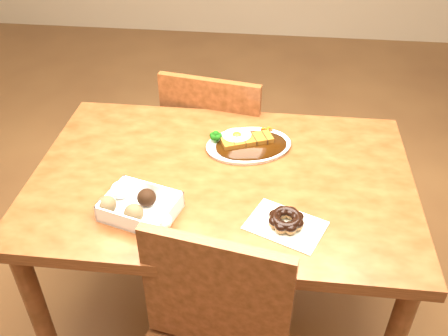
# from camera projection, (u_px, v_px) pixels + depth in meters

# --- Properties ---
(ground) EXTENTS (6.00, 6.00, 0.00)m
(ground) POSITION_uv_depth(u_px,v_px,m) (223.00, 320.00, 2.03)
(ground) COLOR brown
(ground) RESTS_ON ground
(table) EXTENTS (1.20, 0.80, 0.75)m
(table) POSITION_uv_depth(u_px,v_px,m) (222.00, 199.00, 1.64)
(table) COLOR #47240E
(table) RESTS_ON ground
(chair_far) EXTENTS (0.49, 0.49, 0.87)m
(chair_far) POSITION_uv_depth(u_px,v_px,m) (219.00, 148.00, 2.18)
(chair_far) COLOR #47240E
(chair_far) RESTS_ON ground
(katsu_curry_plate) EXTENTS (0.34, 0.28, 0.06)m
(katsu_curry_plate) POSITION_uv_depth(u_px,v_px,m) (247.00, 143.00, 1.70)
(katsu_curry_plate) COLOR white
(katsu_curry_plate) RESTS_ON table
(donut_box) EXTENTS (0.24, 0.21, 0.06)m
(donut_box) POSITION_uv_depth(u_px,v_px,m) (138.00, 206.00, 1.42)
(donut_box) COLOR white
(donut_box) RESTS_ON table
(pon_de_ring) EXTENTS (0.25, 0.22, 0.04)m
(pon_de_ring) POSITION_uv_depth(u_px,v_px,m) (286.00, 220.00, 1.38)
(pon_de_ring) COLOR silver
(pon_de_ring) RESTS_ON table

